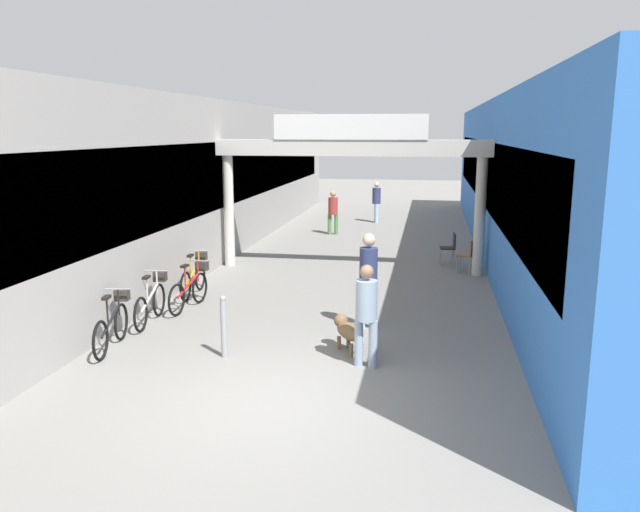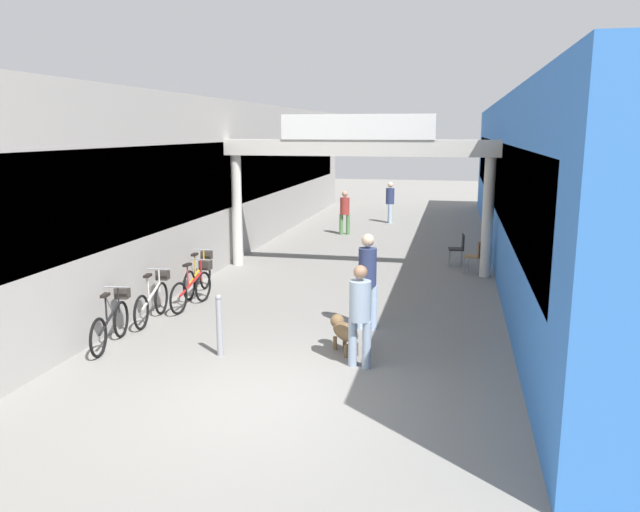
{
  "view_description": "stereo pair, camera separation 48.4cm",
  "coord_description": "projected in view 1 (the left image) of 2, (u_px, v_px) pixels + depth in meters",
  "views": [
    {
      "loc": [
        2.06,
        -7.87,
        3.71
      ],
      "look_at": [
        0.0,
        3.84,
        1.3
      ],
      "focal_mm": 35.0,
      "sensor_mm": 36.0,
      "label": 1
    },
    {
      "loc": [
        2.54,
        -7.78,
        3.71
      ],
      "look_at": [
        0.0,
        3.84,
        1.3
      ],
      "focal_mm": 35.0,
      "sensor_mm": 36.0,
      "label": 2
    }
  ],
  "objects": [
    {
      "name": "pedestrian_companion",
      "position": [
        368.0,
        274.0,
        11.68
      ],
      "size": [
        0.38,
        0.35,
        1.83
      ],
      "color": "#A5BFE0",
      "rests_on": "ground_plane"
    },
    {
      "name": "storefront_left",
      "position": [
        201.0,
        177.0,
        19.72
      ],
      "size": [
        3.0,
        26.0,
        4.53
      ],
      "color": "#9E9993",
      "rests_on": "ground_plane"
    },
    {
      "name": "bicycle_red_third",
      "position": [
        191.0,
        288.0,
        13.17
      ],
      "size": [
        0.46,
        1.69,
        0.98
      ],
      "color": "black",
      "rests_on": "ground_plane"
    },
    {
      "name": "ground_plane",
      "position": [
        272.0,
        401.0,
        8.68
      ],
      "size": [
        80.0,
        80.0,
        0.0
      ],
      "primitive_type": "plane",
      "color": "gray"
    },
    {
      "name": "pedestrian_elderly_walking",
      "position": [
        376.0,
        199.0,
        25.3
      ],
      "size": [
        0.4,
        0.4,
        1.66
      ],
      "color": "#A5BFE0",
      "rests_on": "ground_plane"
    },
    {
      "name": "bollard_post_metal",
      "position": [
        224.0,
        326.0,
        10.27
      ],
      "size": [
        0.1,
        0.1,
        1.06
      ],
      "color": "gray",
      "rests_on": "ground_plane"
    },
    {
      "name": "arcade_sign_gateway",
      "position": [
        350.0,
        161.0,
        16.21
      ],
      "size": [
        7.4,
        0.47,
        4.11
      ],
      "color": "beige",
      "rests_on": "ground_plane"
    },
    {
      "name": "storefront_right",
      "position": [
        537.0,
        181.0,
        17.99
      ],
      "size": [
        3.0,
        26.0,
        4.53
      ],
      "color": "blue",
      "rests_on": "ground_plane"
    },
    {
      "name": "cafe_chair_black_farther",
      "position": [
        450.0,
        246.0,
        17.4
      ],
      "size": [
        0.43,
        0.43,
        0.89
      ],
      "color": "gray",
      "rests_on": "ground_plane"
    },
    {
      "name": "bicycle_orange_farthest",
      "position": [
        195.0,
        276.0,
        14.25
      ],
      "size": [
        0.46,
        1.69,
        0.98
      ],
      "color": "black",
      "rests_on": "ground_plane"
    },
    {
      "name": "pedestrian_carrying_crate",
      "position": [
        333.0,
        210.0,
        22.39
      ],
      "size": [
        0.4,
        0.4,
        1.57
      ],
      "color": "#4C7F47",
      "rests_on": "ground_plane"
    },
    {
      "name": "bicycle_black_nearest",
      "position": [
        113.0,
        323.0,
        10.76
      ],
      "size": [
        0.46,
        1.68,
        0.98
      ],
      "color": "black",
      "rests_on": "ground_plane"
    },
    {
      "name": "bicycle_silver_second",
      "position": [
        152.0,
        300.0,
        12.19
      ],
      "size": [
        0.46,
        1.69,
        0.98
      ],
      "color": "black",
      "rests_on": "ground_plane"
    },
    {
      "name": "cafe_chair_wood_nearer",
      "position": [
        468.0,
        253.0,
        16.38
      ],
      "size": [
        0.51,
        0.51,
        0.89
      ],
      "color": "gray",
      "rests_on": "ground_plane"
    },
    {
      "name": "pedestrian_with_dog",
      "position": [
        366.0,
        309.0,
        9.78
      ],
      "size": [
        0.41,
        0.41,
        1.66
      ],
      "color": "#8C9EB2",
      "rests_on": "ground_plane"
    },
    {
      "name": "dog_on_leash",
      "position": [
        348.0,
        330.0,
        10.58
      ],
      "size": [
        0.7,
        0.8,
        0.59
      ],
      "color": "brown",
      "rests_on": "ground_plane"
    }
  ]
}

